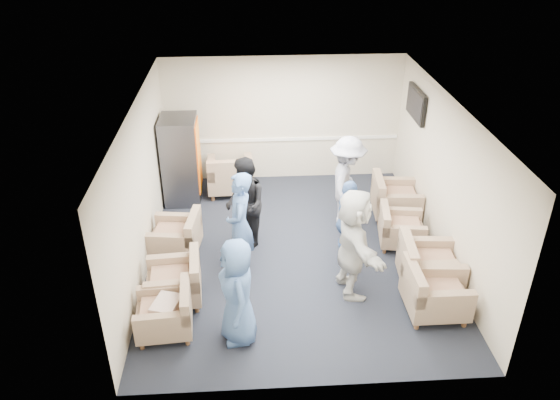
{
  "coord_description": "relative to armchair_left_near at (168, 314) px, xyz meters",
  "views": [
    {
      "loc": [
        -0.76,
        -7.89,
        5.47
      ],
      "look_at": [
        -0.24,
        0.2,
        0.95
      ],
      "focal_mm": 35.0,
      "sensor_mm": 36.0,
      "label": 1
    }
  ],
  "objects": [
    {
      "name": "armchair_right_midfar",
      "position": [
        3.83,
        2.01,
        -0.0
      ],
      "size": [
        0.86,
        0.86,
        0.61
      ],
      "rotation": [
        0.0,
        0.0,
        1.43
      ],
      "color": "#90755D",
      "rests_on": "floor"
    },
    {
      "name": "armchair_left_mid",
      "position": [
        0.07,
        0.7,
        0.02
      ],
      "size": [
        0.88,
        0.88,
        0.65
      ],
      "rotation": [
        0.0,
        0.0,
        -1.49
      ],
      "color": "#90755D",
      "rests_on": "floor"
    },
    {
      "name": "pillow",
      "position": [
        -0.0,
        -0.0,
        0.16
      ],
      "size": [
        0.45,
        0.52,
        0.13
      ],
      "primitive_type": "cube",
      "rotation": [
        0.0,
        0.0,
        -1.86
      ],
      "color": "beige",
      "rests_on": "armchair_left_near"
    },
    {
      "name": "armchair_left_far",
      "position": [
        -0.05,
        1.95,
        0.02
      ],
      "size": [
        0.91,
        0.91,
        0.65
      ],
      "rotation": [
        0.0,
        0.0,
        -1.7
      ],
      "color": "#90755D",
      "rests_on": "floor"
    },
    {
      "name": "person_back_left",
      "position": [
        1.13,
        2.17,
        0.53
      ],
      "size": [
        0.83,
        0.95,
        1.67
      ],
      "primitive_type": "imported",
      "rotation": [
        0.0,
        0.0,
        -1.3
      ],
      "color": "black",
      "rests_on": "floor"
    },
    {
      "name": "front_wall",
      "position": [
        1.96,
        -1.15,
        1.04
      ],
      "size": [
        5.0,
        0.02,
        2.7
      ],
      "primitive_type": "cube",
      "color": "beige",
      "rests_on": "floor"
    },
    {
      "name": "chair_rail",
      "position": [
        1.96,
        4.83,
        0.59
      ],
      "size": [
        4.98,
        0.04,
        0.06
      ],
      "primitive_type": "cube",
      "color": "white",
      "rests_on": "back_wall"
    },
    {
      "name": "armchair_left_near",
      "position": [
        0.0,
        0.0,
        0.0
      ],
      "size": [
        0.83,
        0.83,
        0.62
      ],
      "rotation": [
        0.0,
        0.0,
        -1.49
      ],
      "color": "#90755D",
      "rests_on": "floor"
    },
    {
      "name": "vending_machine",
      "position": [
        -0.13,
        3.94,
        0.58
      ],
      "size": [
        0.72,
        0.84,
        1.77
      ],
      "color": "#4E4E56",
      "rests_on": "floor"
    },
    {
      "name": "person_back_right",
      "position": [
        2.98,
        2.69,
        0.59
      ],
      "size": [
        0.92,
        1.28,
        1.79
      ],
      "primitive_type": "imported",
      "rotation": [
        0.0,
        0.0,
        1.33
      ],
      "color": "beige",
      "rests_on": "floor"
    },
    {
      "name": "person_front_left",
      "position": [
        1.0,
        -0.19,
        0.5
      ],
      "size": [
        0.65,
        0.87,
        1.61
      ],
      "primitive_type": "imported",
      "rotation": [
        0.0,
        0.0,
        -1.39
      ],
      "color": "#4466A3",
      "rests_on": "floor"
    },
    {
      "name": "person_mid_left",
      "position": [
        1.04,
        1.37,
        0.59
      ],
      "size": [
        0.45,
        0.67,
        1.8
      ],
      "primitive_type": "imported",
      "rotation": [
        0.0,
        0.0,
        -1.61
      ],
      "color": "#4466A3",
      "rests_on": "floor"
    },
    {
      "name": "armchair_right_near",
      "position": [
        3.85,
        0.17,
        0.04
      ],
      "size": [
        0.87,
        0.87,
        0.69
      ],
      "rotation": [
        0.0,
        0.0,
        1.57
      ],
      "color": "#90755D",
      "rests_on": "floor"
    },
    {
      "name": "right_wall",
      "position": [
        4.46,
        1.85,
        1.04
      ],
      "size": [
        0.02,
        6.0,
        2.7
      ],
      "primitive_type": "cube",
      "color": "beige",
      "rests_on": "floor"
    },
    {
      "name": "floor",
      "position": [
        1.96,
        1.85,
        -0.31
      ],
      "size": [
        6.0,
        6.0,
        0.0
      ],
      "primitive_type": "plane",
      "color": "black",
      "rests_on": "ground"
    },
    {
      "name": "back_wall",
      "position": [
        1.96,
        4.85,
        1.04
      ],
      "size": [
        5.0,
        0.02,
        2.7
      ],
      "primitive_type": "cube",
      "color": "beige",
      "rests_on": "floor"
    },
    {
      "name": "tv",
      "position": [
        4.4,
        3.65,
        1.74
      ],
      "size": [
        0.1,
        1.0,
        0.58
      ],
      "color": "black",
      "rests_on": "right_wall"
    },
    {
      "name": "armchair_right_midnear",
      "position": [
        3.95,
        0.78,
        0.05
      ],
      "size": [
        0.97,
        0.97,
        0.72
      ],
      "rotation": [
        0.0,
        0.0,
        1.49
      ],
      "color": "#90755D",
      "rests_on": "floor"
    },
    {
      "name": "backpack",
      "position": [
        0.94,
        1.34,
        -0.04
      ],
      "size": [
        0.34,
        0.27,
        0.53
      ],
      "rotation": [
        0.0,
        0.0,
        0.18
      ],
      "color": "black",
      "rests_on": "floor"
    },
    {
      "name": "person_front_right",
      "position": [
        2.75,
        0.76,
        0.58
      ],
      "size": [
        0.69,
        1.7,
        1.78
      ],
      "primitive_type": "imported",
      "rotation": [
        0.0,
        0.0,
        1.67
      ],
      "color": "silver",
      "rests_on": "floor"
    },
    {
      "name": "person_mid_right",
      "position": [
        2.81,
        1.57,
        0.45
      ],
      "size": [
        0.43,
        0.91,
        1.52
      ],
      "primitive_type": "imported",
      "rotation": [
        0.0,
        0.0,
        1.64
      ],
      "color": "#4466A3",
      "rests_on": "floor"
    },
    {
      "name": "armchair_right_far",
      "position": [
        3.97,
        3.01,
        0.04
      ],
      "size": [
        0.94,
        0.94,
        0.7
      ],
      "rotation": [
        0.0,
        0.0,
        1.49
      ],
      "color": "#90755D",
      "rests_on": "floor"
    },
    {
      "name": "armchair_corner",
      "position": [
        0.82,
        4.16,
        0.06
      ],
      "size": [
        0.96,
        0.96,
        0.74
      ],
      "rotation": [
        0.0,
        0.0,
        3.17
      ],
      "color": "#90755D",
      "rests_on": "floor"
    },
    {
      "name": "ceiling",
      "position": [
        1.96,
        1.85,
        2.39
      ],
      "size": [
        6.0,
        6.0,
        0.0
      ],
      "primitive_type": "plane",
      "rotation": [
        3.14,
        0.0,
        0.0
      ],
      "color": "white",
      "rests_on": "back_wall"
    },
    {
      "name": "left_wall",
      "position": [
        -0.54,
        1.85,
        1.04
      ],
      "size": [
        0.02,
        6.0,
        2.7
      ],
      "primitive_type": "cube",
      "color": "beige",
      "rests_on": "floor"
    }
  ]
}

